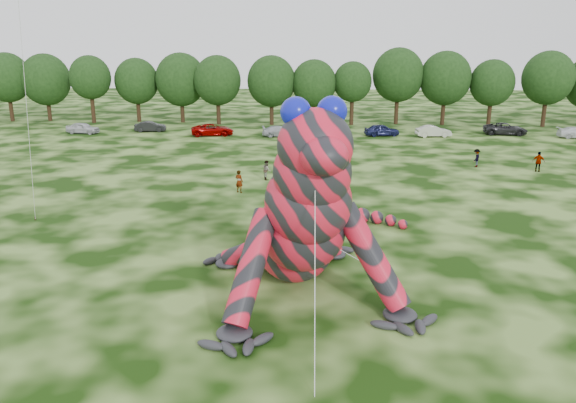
# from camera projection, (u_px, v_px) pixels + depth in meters

# --- Properties ---
(ground) EXTENTS (240.00, 240.00, 0.00)m
(ground) POSITION_uv_depth(u_px,v_px,m) (389.00, 316.00, 23.60)
(ground) COLOR #16330A
(ground) RESTS_ON ground
(inflatable_gecko) EXTENTS (19.95, 21.90, 9.15)m
(inflatable_gecko) POSITION_uv_depth(u_px,v_px,m) (289.00, 184.00, 26.75)
(inflatable_gecko) COLOR red
(inflatable_gecko) RESTS_ON ground
(tree_1) EXTENTS (6.74, 6.07, 9.81)m
(tree_1) POSITION_uv_depth(u_px,v_px,m) (8.00, 87.00, 80.89)
(tree_1) COLOR black
(tree_1) RESTS_ON ground
(tree_2) EXTENTS (7.04, 6.34, 9.64)m
(tree_2) POSITION_uv_depth(u_px,v_px,m) (47.00, 87.00, 81.28)
(tree_2) COLOR black
(tree_2) RESTS_ON ground
(tree_3) EXTENTS (5.81, 5.23, 9.44)m
(tree_3) POSITION_uv_depth(u_px,v_px,m) (91.00, 89.00, 79.24)
(tree_3) COLOR black
(tree_3) RESTS_ON ground
(tree_4) EXTENTS (6.22, 5.60, 9.06)m
(tree_4) POSITION_uv_depth(u_px,v_px,m) (137.00, 90.00, 80.51)
(tree_4) COLOR black
(tree_4) RESTS_ON ground
(tree_5) EXTENTS (7.16, 6.44, 9.80)m
(tree_5) POSITION_uv_depth(u_px,v_px,m) (181.00, 88.00, 79.75)
(tree_5) COLOR black
(tree_5) RESTS_ON ground
(tree_6) EXTENTS (6.52, 5.86, 9.49)m
(tree_6) POSITION_uv_depth(u_px,v_px,m) (218.00, 90.00, 77.78)
(tree_6) COLOR black
(tree_6) RESTS_ON ground
(tree_7) EXTENTS (6.68, 6.01, 9.48)m
(tree_7) POSITION_uv_depth(u_px,v_px,m) (271.00, 90.00, 77.45)
(tree_7) COLOR black
(tree_7) RESTS_ON ground
(tree_8) EXTENTS (6.14, 5.53, 8.94)m
(tree_8) POSITION_uv_depth(u_px,v_px,m) (314.00, 92.00, 77.35)
(tree_8) COLOR black
(tree_8) RESTS_ON ground
(tree_9) EXTENTS (5.27, 4.74, 8.68)m
(tree_9) POSITION_uv_depth(u_px,v_px,m) (352.00, 93.00, 77.41)
(tree_9) COLOR black
(tree_9) RESTS_ON ground
(tree_10) EXTENTS (7.09, 6.38, 10.50)m
(tree_10) POSITION_uv_depth(u_px,v_px,m) (398.00, 86.00, 77.97)
(tree_10) COLOR black
(tree_10) RESTS_ON ground
(tree_11) EXTENTS (7.01, 6.31, 10.07)m
(tree_11) POSITION_uv_depth(u_px,v_px,m) (445.00, 88.00, 77.28)
(tree_11) COLOR black
(tree_11) RESTS_ON ground
(tree_12) EXTENTS (5.99, 5.39, 8.97)m
(tree_12) POSITION_uv_depth(u_px,v_px,m) (491.00, 93.00, 76.62)
(tree_12) COLOR black
(tree_12) RESTS_ON ground
(tree_13) EXTENTS (6.83, 6.15, 10.13)m
(tree_13) POSITION_uv_depth(u_px,v_px,m) (547.00, 89.00, 75.44)
(tree_13) COLOR black
(tree_13) RESTS_ON ground
(car_0) EXTENTS (4.32, 2.20, 1.41)m
(car_0) POSITION_uv_depth(u_px,v_px,m) (83.00, 128.00, 70.81)
(car_0) COLOR silver
(car_0) RESTS_ON ground
(car_1) EXTENTS (4.16, 2.06, 1.31)m
(car_1) POSITION_uv_depth(u_px,v_px,m) (150.00, 127.00, 72.37)
(car_1) COLOR black
(car_1) RESTS_ON ground
(car_2) EXTENTS (5.57, 3.37, 1.45)m
(car_2) POSITION_uv_depth(u_px,v_px,m) (213.00, 130.00, 69.27)
(car_2) COLOR #8D0100
(car_2) RESTS_ON ground
(car_3) EXTENTS (4.74, 2.61, 1.30)m
(car_3) POSITION_uv_depth(u_px,v_px,m) (280.00, 131.00, 68.60)
(car_3) COLOR #A6ABB0
(car_3) RESTS_ON ground
(car_4) EXTENTS (4.51, 2.47, 1.45)m
(car_4) POSITION_uv_depth(u_px,v_px,m) (382.00, 130.00, 69.01)
(car_4) COLOR #151944
(car_4) RESTS_ON ground
(car_5) EXTENTS (4.38, 2.04, 1.39)m
(car_5) POSITION_uv_depth(u_px,v_px,m) (433.00, 131.00, 68.28)
(car_5) COLOR beige
(car_5) RESTS_ON ground
(car_6) EXTENTS (5.49, 2.95, 1.46)m
(car_6) POSITION_uv_depth(u_px,v_px,m) (505.00, 129.00, 69.93)
(car_6) COLOR black
(car_6) RESTS_ON ground
(spectator_1) EXTENTS (0.81, 0.94, 1.64)m
(spectator_1) POSITION_uv_depth(u_px,v_px,m) (267.00, 170.00, 46.88)
(spectator_1) COLOR gray
(spectator_1) RESTS_ON ground
(spectator_2) EXTENTS (1.08, 1.25, 1.68)m
(spectator_2) POSITION_uv_depth(u_px,v_px,m) (476.00, 158.00, 51.67)
(spectator_2) COLOR gray
(spectator_2) RESTS_ON ground
(spectator_0) EXTENTS (0.76, 0.65, 1.75)m
(spectator_0) POSITION_uv_depth(u_px,v_px,m) (239.00, 181.00, 42.83)
(spectator_0) COLOR gray
(spectator_0) RESTS_ON ground
(spectator_3) EXTENTS (1.15, 0.84, 1.82)m
(spectator_3) POSITION_uv_depth(u_px,v_px,m) (539.00, 162.00, 49.70)
(spectator_3) COLOR gray
(spectator_3) RESTS_ON ground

